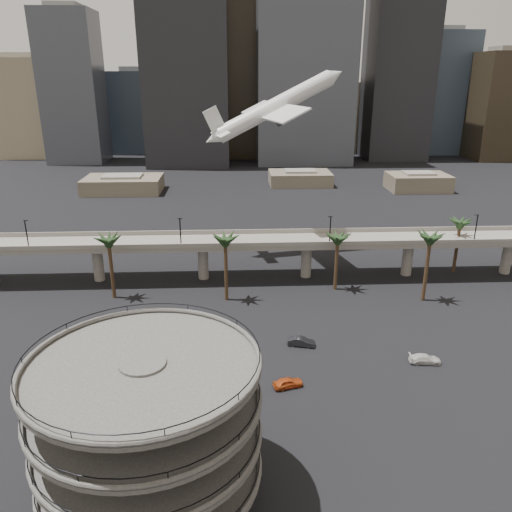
{
  "coord_description": "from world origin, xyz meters",
  "views": [
    {
      "loc": [
        -4.38,
        -44.21,
        41.24
      ],
      "look_at": [
        -1.02,
        28.0,
        14.77
      ],
      "focal_mm": 35.0,
      "sensor_mm": 36.0,
      "label": 1
    }
  ],
  "objects_px": {
    "overpass": "(255,245)",
    "airborne_jet": "(275,107)",
    "parking_ramp": "(148,420)",
    "car_b": "(301,342)",
    "car_c": "(425,359)",
    "car_a": "(288,383)"
  },
  "relations": [
    {
      "from": "car_a",
      "to": "car_b",
      "type": "height_order",
      "value": "car_b"
    },
    {
      "from": "overpass",
      "to": "airborne_jet",
      "type": "height_order",
      "value": "airborne_jet"
    },
    {
      "from": "overpass",
      "to": "car_b",
      "type": "height_order",
      "value": "overpass"
    },
    {
      "from": "overpass",
      "to": "airborne_jet",
      "type": "bearing_deg",
      "value": 73.47
    },
    {
      "from": "parking_ramp",
      "to": "car_b",
      "type": "distance_m",
      "value": 36.66
    },
    {
      "from": "car_a",
      "to": "car_b",
      "type": "xyz_separation_m",
      "value": [
        3.34,
        11.14,
        0.0
      ]
    },
    {
      "from": "car_a",
      "to": "car_c",
      "type": "height_order",
      "value": "car_a"
    },
    {
      "from": "parking_ramp",
      "to": "car_b",
      "type": "xyz_separation_m",
      "value": [
        19.18,
        29.88,
        -9.11
      ]
    },
    {
      "from": "parking_ramp",
      "to": "airborne_jet",
      "type": "relative_size",
      "value": 0.66
    },
    {
      "from": "car_b",
      "to": "car_c",
      "type": "distance_m",
      "value": 18.99
    },
    {
      "from": "car_c",
      "to": "car_b",
      "type": "bearing_deg",
      "value": 77.15
    },
    {
      "from": "overpass",
      "to": "car_a",
      "type": "relative_size",
      "value": 30.74
    },
    {
      "from": "airborne_jet",
      "to": "car_a",
      "type": "height_order",
      "value": "airborne_jet"
    },
    {
      "from": "car_a",
      "to": "car_c",
      "type": "distance_m",
      "value": 22.01
    },
    {
      "from": "car_c",
      "to": "overpass",
      "type": "bearing_deg",
      "value": 39.97
    },
    {
      "from": "car_b",
      "to": "overpass",
      "type": "bearing_deg",
      "value": 25.6
    },
    {
      "from": "parking_ramp",
      "to": "overpass",
      "type": "xyz_separation_m",
      "value": [
        13.0,
        59.0,
        -2.5
      ]
    },
    {
      "from": "overpass",
      "to": "car_b",
      "type": "bearing_deg",
      "value": -78.02
    },
    {
      "from": "parking_ramp",
      "to": "car_c",
      "type": "height_order",
      "value": "parking_ramp"
    },
    {
      "from": "parking_ramp",
      "to": "airborne_jet",
      "type": "height_order",
      "value": "airborne_jet"
    },
    {
      "from": "car_b",
      "to": "car_c",
      "type": "bearing_deg",
      "value": -94.55
    },
    {
      "from": "parking_ramp",
      "to": "airborne_jet",
      "type": "bearing_deg",
      "value": 76.61
    }
  ]
}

